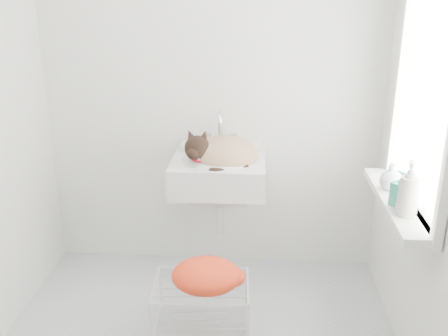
# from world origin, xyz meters

# --- Properties ---
(back_wall) EXTENTS (2.20, 0.02, 2.50)m
(back_wall) POSITION_xyz_m (0.00, 1.00, 1.25)
(back_wall) COLOR silver
(back_wall) RESTS_ON ground
(right_wall) EXTENTS (0.02, 2.00, 2.50)m
(right_wall) POSITION_xyz_m (1.10, 0.00, 1.25)
(right_wall) COLOR silver
(right_wall) RESTS_ON ground
(window_glass) EXTENTS (0.01, 0.80, 1.00)m
(window_glass) POSITION_xyz_m (1.09, 0.20, 1.35)
(window_glass) COLOR white
(window_glass) RESTS_ON right_wall
(window_frame) EXTENTS (0.04, 0.90, 1.10)m
(window_frame) POSITION_xyz_m (1.07, 0.20, 1.35)
(window_frame) COLOR white
(window_frame) RESTS_ON right_wall
(windowsill) EXTENTS (0.16, 0.88, 0.04)m
(windowsill) POSITION_xyz_m (1.01, 0.20, 0.83)
(windowsill) COLOR white
(windowsill) RESTS_ON right_wall
(sink) EXTENTS (0.58, 0.50, 0.23)m
(sink) POSITION_xyz_m (0.06, 0.74, 0.85)
(sink) COLOR white
(sink) RESTS_ON back_wall
(faucet) EXTENTS (0.21, 0.15, 0.21)m
(faucet) POSITION_xyz_m (0.06, 0.92, 0.99)
(faucet) COLOR silver
(faucet) RESTS_ON sink
(cat) EXTENTS (0.48, 0.42, 0.28)m
(cat) POSITION_xyz_m (0.07, 0.72, 0.89)
(cat) COLOR tan
(cat) RESTS_ON sink
(wire_rack) EXTENTS (0.53, 0.38, 0.31)m
(wire_rack) POSITION_xyz_m (0.01, 0.19, 0.15)
(wire_rack) COLOR silver
(wire_rack) RESTS_ON floor
(towel) EXTENTS (0.39, 0.29, 0.16)m
(towel) POSITION_xyz_m (0.04, 0.14, 0.34)
(towel) COLOR #E65400
(towel) RESTS_ON wire_rack
(bottle_a) EXTENTS (0.10, 0.10, 0.22)m
(bottle_a) POSITION_xyz_m (1.00, 0.00, 0.85)
(bottle_a) COLOR beige
(bottle_a) RESTS_ON windowsill
(bottle_b) EXTENTS (0.11, 0.11, 0.18)m
(bottle_b) POSITION_xyz_m (1.00, 0.11, 0.85)
(bottle_b) COLOR teal
(bottle_b) RESTS_ON windowsill
(bottle_c) EXTENTS (0.16, 0.16, 0.15)m
(bottle_c) POSITION_xyz_m (1.00, 0.32, 0.85)
(bottle_c) COLOR silver
(bottle_c) RESTS_ON windowsill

